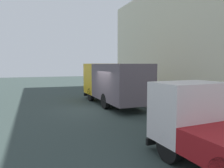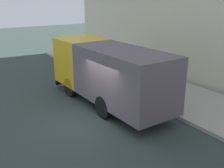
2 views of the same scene
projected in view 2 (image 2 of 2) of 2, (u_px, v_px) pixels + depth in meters
ground at (98, 120)px, 11.81m from camera, size 80.00×80.00×0.00m
sidewalk at (178, 96)px, 14.40m from camera, size 4.08×30.00×0.18m
large_utility_truck at (107, 71)px, 13.07m from camera, size 2.60×7.86×3.00m
pedestrian_walking at (135, 60)px, 18.31m from camera, size 0.42×0.42×1.72m
pedestrian_standing at (136, 74)px, 14.85m from camera, size 0.43×0.43×1.74m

